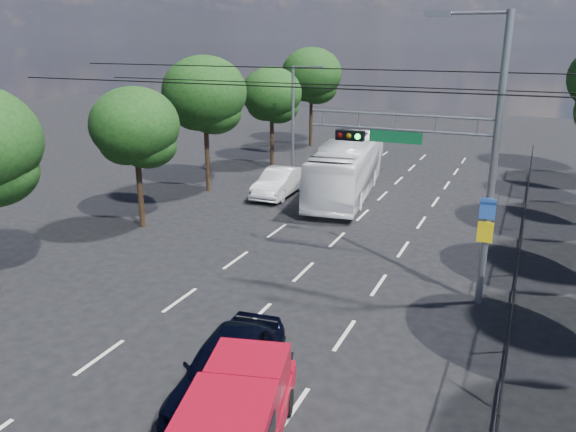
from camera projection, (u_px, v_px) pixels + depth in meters
The scene contains 14 objects.
ground at pixel (189, 382), 14.83m from camera, with size 120.00×120.00×0.00m, color black.
lane_markings at pixel (351, 226), 27.03m from camera, with size 6.12×38.00×0.01m.
signal_mast at pixel (455, 149), 18.17m from camera, with size 6.43×0.39×9.50m.
streetlight_left at pixel (295, 117), 35.25m from camera, with size 2.09×0.22×7.08m.
utility_wires at pixel (314, 80), 20.34m from camera, with size 22.00×5.04×0.74m.
fence_right at pixel (521, 240), 22.21m from camera, with size 0.06×34.03×2.00m.
tree_left_b at pixel (136, 132), 25.71m from camera, with size 4.08×4.08×6.63m.
tree_left_c at pixel (205, 99), 31.80m from camera, with size 4.80×4.80×7.80m.
tree_left_d at pixel (272, 98), 38.82m from camera, with size 4.20×4.20×6.83m.
tree_left_e at pixel (312, 78), 45.63m from camera, with size 4.92×4.92×7.99m.
red_pickup at pixel (237, 418), 11.89m from camera, with size 2.98×5.30×1.87m.
navy_hatchback at pixel (228, 367), 14.09m from camera, with size 1.90×4.71×1.61m, color black.
white_bus at pixel (347, 168), 32.10m from camera, with size 2.67×11.42×3.18m, color white.
white_van at pixel (279, 182), 32.14m from camera, with size 1.65×4.74×1.56m, color silver.
Camera 1 is at (7.57, -10.65, 8.69)m, focal length 35.00 mm.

